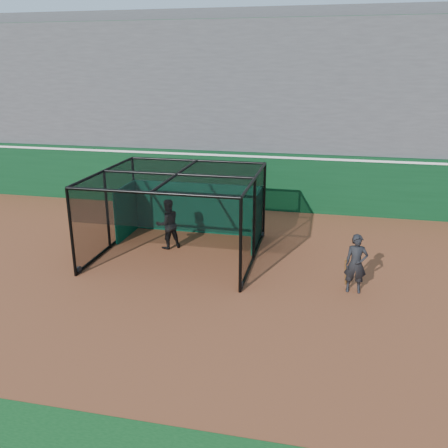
# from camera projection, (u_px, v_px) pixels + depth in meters

# --- Properties ---
(ground) EXTENTS (120.00, 120.00, 0.00)m
(ground) POSITION_uv_depth(u_px,v_px,m) (188.00, 293.00, 13.14)
(ground) COLOR brown
(ground) RESTS_ON ground
(outfield_wall) EXTENTS (50.00, 0.50, 2.50)m
(outfield_wall) POSITION_uv_depth(u_px,v_px,m) (243.00, 179.00, 20.60)
(outfield_wall) COLOR #093417
(outfield_wall) RESTS_ON ground
(grandstand) EXTENTS (50.00, 7.85, 8.95)m
(grandstand) POSITION_uv_depth(u_px,v_px,m) (257.00, 98.00, 23.09)
(grandstand) COLOR #4C4C4F
(grandstand) RESTS_ON ground
(batting_cage) EXTENTS (5.10, 4.79, 2.71)m
(batting_cage) POSITION_uv_depth(u_px,v_px,m) (178.00, 215.00, 15.45)
(batting_cage) COLOR black
(batting_cage) RESTS_ON ground
(batter) EXTENTS (1.06, 1.04, 1.73)m
(batter) POSITION_uv_depth(u_px,v_px,m) (168.00, 224.00, 16.12)
(batter) COLOR black
(batter) RESTS_ON ground
(on_deck_player) EXTENTS (0.63, 0.43, 1.67)m
(on_deck_player) POSITION_uv_depth(u_px,v_px,m) (356.00, 264.00, 12.95)
(on_deck_player) COLOR black
(on_deck_player) RESTS_ON ground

